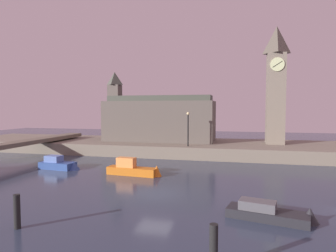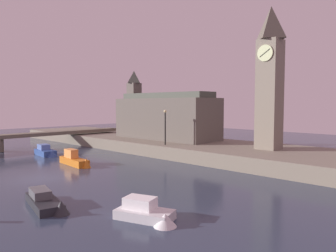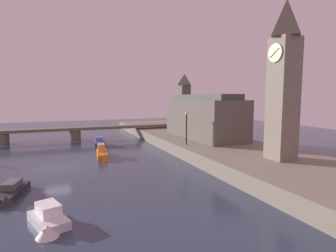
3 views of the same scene
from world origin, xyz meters
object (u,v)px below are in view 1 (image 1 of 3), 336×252
Objects in this scene: clock_tower at (276,83)px; mooring_post_right at (214,248)px; streetlamp at (188,125)px; boat_barge_dark at (278,214)px; boat_tour_blue at (61,164)px; mooring_post_left at (17,212)px; parliament_hall at (157,119)px; boat_patrol_orange at (136,170)px.

clock_tower reaches higher than mooring_post_right.
streetlamp is 2.28× the size of mooring_post_right.
streetlamp reaches higher than mooring_post_right.
mooring_post_right is at bearing -116.75° from boat_barge_dark.
clock_tower is at bearing 25.75° from streetlamp.
boat_tour_blue is at bearing 154.51° from boat_barge_dark.
mooring_post_left is 13.79m from boat_barge_dark.
clock_tower reaches higher than parliament_hall.
mooring_post_right is (5.17, -24.65, -3.17)m from streetlamp.
mooring_post_right is (10.08, -1.71, 0.04)m from mooring_post_left.
parliament_hall reaches higher than mooring_post_right.
mooring_post_left is at bearing -98.01° from boat_patrol_orange.
boat_tour_blue is (-11.45, -9.29, -3.63)m from streetlamp.
boat_patrol_orange is (1.80, 12.79, -0.37)m from mooring_post_left.
parliament_hall is 7.61m from streetlamp.
mooring_post_left is (-4.91, -22.94, -3.21)m from streetlamp.
streetlamp is 20.71m from boat_barge_dark.
mooring_post_right is at bearing -42.75° from boat_tour_blue.
boat_patrol_orange is at bearing -132.00° from clock_tower.
boat_barge_dark is (-2.46, -23.79, -9.04)m from clock_tower.
streetlamp reaches higher than boat_tour_blue.
mooring_post_left is 0.33× the size of boat_patrol_orange.
boat_patrol_orange is (-13.76, -15.29, -8.87)m from clock_tower.
parliament_hall is at bearing 119.49° from boat_barge_dark.
boat_patrol_orange is (-3.11, -10.15, -3.58)m from streetlamp.
streetlamp is 25.38m from mooring_post_right.
mooring_post_left reaches higher than boat_tour_blue.
mooring_post_right is at bearing -60.27° from boat_patrol_orange.
mooring_post_right is (10.55, -30.00, -3.76)m from parliament_hall.
streetlamp is 11.20m from boat_patrol_orange.
streetlamp is (-10.65, -5.14, -5.29)m from clock_tower.
boat_barge_dark is (8.19, -18.65, -3.75)m from streetlamp.
boat_patrol_orange is at bearing 143.04° from boat_barge_dark.
streetlamp reaches higher than boat_barge_dark.
mooring_post_right is (-5.49, -29.78, -8.46)m from clock_tower.
mooring_post_left is (0.47, -28.29, -3.80)m from parliament_hall.
mooring_post_left reaches higher than boat_barge_dark.
clock_tower is 31.45m from mooring_post_right.
parliament_hall is 3.72× the size of streetlamp.
parliament_hall is 27.91m from boat_barge_dark.
mooring_post_left is 15.14m from boat_tour_blue.
boat_barge_dark is at bearing -95.91° from clock_tower.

